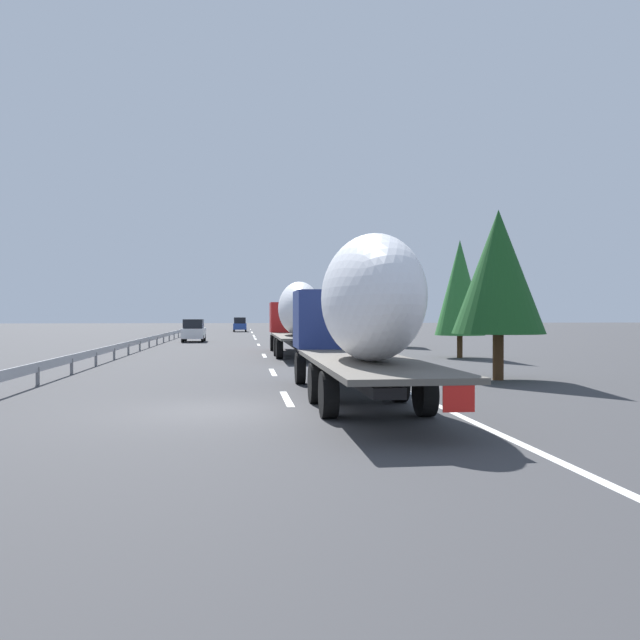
{
  "coord_description": "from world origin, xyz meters",
  "views": [
    {
      "loc": [
        -15.25,
        -0.62,
        2.28
      ],
      "look_at": [
        14.75,
        -4.27,
        2.05
      ],
      "focal_mm": 35.57,
      "sensor_mm": 36.0,
      "label": 1
    }
  ],
  "objects_px": {
    "truck_trailing": "(359,312)",
    "car_blue_sedan": "(240,325)",
    "road_sign": "(315,318)",
    "truck_lead": "(297,314)",
    "car_white_van": "(194,331)"
  },
  "relations": [
    {
      "from": "truck_trailing",
      "to": "car_blue_sedan",
      "type": "relative_size",
      "value": 3.16
    },
    {
      "from": "truck_trailing",
      "to": "car_blue_sedan",
      "type": "distance_m",
      "value": 72.32
    },
    {
      "from": "truck_trailing",
      "to": "car_blue_sedan",
      "type": "bearing_deg",
      "value": 2.72
    },
    {
      "from": "car_white_van",
      "to": "truck_trailing",
      "type": "bearing_deg",
      "value": -169.55
    },
    {
      "from": "truck_trailing",
      "to": "car_blue_sedan",
      "type": "xyz_separation_m",
      "value": [
        72.23,
        3.43,
        -1.38
      ]
    },
    {
      "from": "truck_lead",
      "to": "car_white_van",
      "type": "relative_size",
      "value": 3.38
    },
    {
      "from": "truck_lead",
      "to": "road_sign",
      "type": "relative_size",
      "value": 4.74
    },
    {
      "from": "truck_lead",
      "to": "road_sign",
      "type": "height_order",
      "value": "truck_lead"
    },
    {
      "from": "truck_lead",
      "to": "car_blue_sedan",
      "type": "distance_m",
      "value": 53.14
    },
    {
      "from": "road_sign",
      "to": "car_blue_sedan",
      "type": "bearing_deg",
      "value": 10.64
    },
    {
      "from": "truck_trailing",
      "to": "car_white_van",
      "type": "bearing_deg",
      "value": 10.45
    },
    {
      "from": "car_blue_sedan",
      "to": "truck_lead",
      "type": "bearing_deg",
      "value": -176.3
    },
    {
      "from": "truck_lead",
      "to": "road_sign",
      "type": "xyz_separation_m",
      "value": [
        18.26,
        -3.1,
        -0.25
      ]
    },
    {
      "from": "car_white_van",
      "to": "car_blue_sedan",
      "type": "bearing_deg",
      "value": -6.46
    },
    {
      "from": "car_blue_sedan",
      "to": "truck_trailing",
      "type": "bearing_deg",
      "value": -177.28
    }
  ]
}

